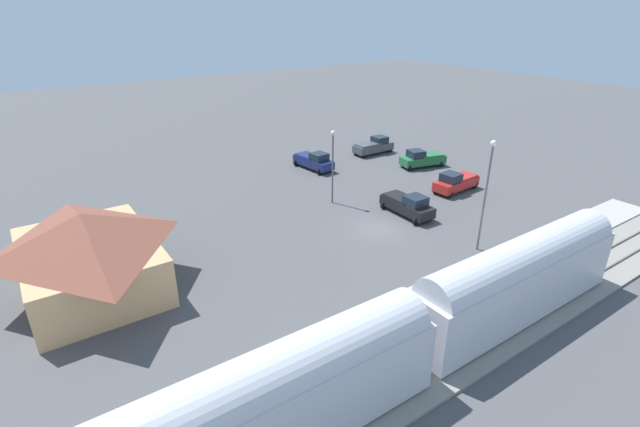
% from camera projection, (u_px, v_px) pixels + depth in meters
% --- Properties ---
extents(ground_plane, '(200.00, 200.00, 0.00)m').
position_uv_depth(ground_plane, '(379.00, 229.00, 40.08)').
color(ground_plane, '#4C4C4F').
extents(railway_track, '(4.80, 70.00, 0.30)m').
position_uv_depth(railway_track, '(524.00, 307.00, 29.52)').
color(railway_track, gray).
rests_on(railway_track, ground).
extents(platform, '(3.20, 46.00, 0.30)m').
position_uv_depth(platform, '(473.00, 278.00, 32.50)').
color(platform, '#A8A399').
rests_on(platform, ground).
extents(station_building, '(11.57, 8.74, 5.54)m').
position_uv_depth(station_building, '(88.00, 251.00, 30.53)').
color(station_building, tan).
rests_on(station_building, ground).
extents(pedestrian_on_platform, '(0.36, 0.36, 1.71)m').
position_uv_depth(pedestrian_on_platform, '(415.00, 293.00, 28.89)').
color(pedestrian_on_platform, '#23284C').
rests_on(pedestrian_on_platform, platform).
extents(pickup_black, '(5.44, 2.56, 2.14)m').
position_uv_depth(pickup_black, '(408.00, 205.00, 42.34)').
color(pickup_black, black).
rests_on(pickup_black, ground).
extents(pickup_green, '(3.14, 5.70, 2.14)m').
position_uv_depth(pickup_green, '(422.00, 159.00, 55.12)').
color(pickup_green, '#236638').
rests_on(pickup_green, ground).
extents(pickup_red, '(2.37, 5.54, 2.14)m').
position_uv_depth(pickup_red, '(456.00, 182.00, 47.80)').
color(pickup_red, red).
rests_on(pickup_red, ground).
extents(pickup_navy, '(5.58, 2.92, 2.14)m').
position_uv_depth(pickup_navy, '(314.00, 161.00, 54.37)').
color(pickup_navy, navy).
rests_on(pickup_navy, ground).
extents(pickup_charcoal, '(2.01, 5.42, 2.14)m').
position_uv_depth(pickup_charcoal, '(374.00, 146.00, 60.12)').
color(pickup_charcoal, '#47494F').
rests_on(pickup_charcoal, ground).
extents(light_pole_near_platform, '(0.44, 0.44, 8.83)m').
position_uv_depth(light_pole_near_platform, '(487.00, 184.00, 34.50)').
color(light_pole_near_platform, '#515156').
rests_on(light_pole_near_platform, ground).
extents(light_pole_lot_center, '(0.44, 0.44, 7.16)m').
position_uv_depth(light_pole_lot_center, '(333.00, 158.00, 43.56)').
color(light_pole_lot_center, '#515156').
rests_on(light_pole_lot_center, ground).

